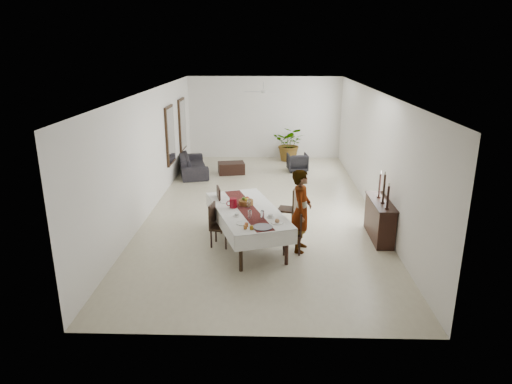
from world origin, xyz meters
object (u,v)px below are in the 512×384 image
object	(u,v)px
red_pitcher	(233,203)
sideboard_body	(379,220)
dining_table_top	(247,210)
sofa	(193,164)
woman	(301,211)

from	to	relation	value
red_pitcher	sideboard_body	size ratio (longest dim) A/B	0.15
dining_table_top	sideboard_body	size ratio (longest dim) A/B	1.80
dining_table_top	sofa	bearing A→B (deg)	91.77
dining_table_top	sideboard_body	distance (m)	3.11
sideboard_body	sofa	world-z (taller)	sideboard_body
red_pitcher	sideboard_body	bearing A→B (deg)	5.84
red_pitcher	dining_table_top	bearing A→B (deg)	-12.43
dining_table_top	woman	xyz separation A→B (m)	(1.19, -0.30, 0.11)
sideboard_body	sofa	bearing A→B (deg)	133.52
woman	sofa	xyz separation A→B (m)	(-3.40, 6.27, -0.58)
sofa	woman	bearing A→B (deg)	-165.54
woman	sofa	world-z (taller)	woman
dining_table_top	woman	distance (m)	1.23
woman	sideboard_body	distance (m)	2.06
red_pitcher	sideboard_body	distance (m)	3.43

